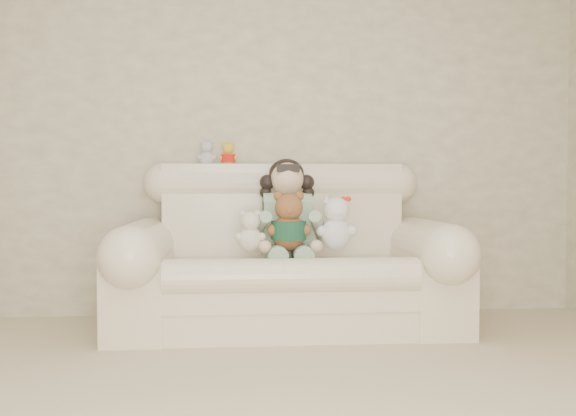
{
  "coord_description": "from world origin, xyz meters",
  "views": [
    {
      "loc": [
        -0.13,
        -1.91,
        0.88
      ],
      "look_at": [
        0.19,
        1.9,
        0.75
      ],
      "focal_mm": 39.97,
      "sensor_mm": 36.0,
      "label": 1
    }
  ],
  "objects_px": {
    "seated_child": "(287,208)",
    "white_cat": "(336,218)",
    "sofa": "(287,246)",
    "cream_teddy": "(250,227)",
    "brown_teddy": "(289,215)"
  },
  "relations": [
    {
      "from": "seated_child",
      "to": "white_cat",
      "type": "xyz_separation_m",
      "value": [
        0.28,
        -0.18,
        -0.05
      ]
    },
    {
      "from": "sofa",
      "to": "seated_child",
      "type": "xyz_separation_m",
      "value": [
        0.01,
        0.08,
        0.23
      ]
    },
    {
      "from": "cream_teddy",
      "to": "white_cat",
      "type": "bearing_deg",
      "value": -11.77
    },
    {
      "from": "sofa",
      "to": "cream_teddy",
      "type": "distance_m",
      "value": 0.3
    },
    {
      "from": "white_cat",
      "to": "cream_teddy",
      "type": "bearing_deg",
      "value": 161.92
    },
    {
      "from": "seated_child",
      "to": "cream_teddy",
      "type": "distance_m",
      "value": 0.34
    },
    {
      "from": "brown_teddy",
      "to": "cream_teddy",
      "type": "relative_size",
      "value": 1.45
    },
    {
      "from": "seated_child",
      "to": "white_cat",
      "type": "relative_size",
      "value": 1.68
    },
    {
      "from": "brown_teddy",
      "to": "white_cat",
      "type": "xyz_separation_m",
      "value": [
        0.29,
        0.01,
        -0.01
      ]
    },
    {
      "from": "sofa",
      "to": "white_cat",
      "type": "distance_m",
      "value": 0.35
    },
    {
      "from": "white_cat",
      "to": "cream_teddy",
      "type": "distance_m",
      "value": 0.52
    },
    {
      "from": "brown_teddy",
      "to": "seated_child",
      "type": "bearing_deg",
      "value": 75.35
    },
    {
      "from": "sofa",
      "to": "white_cat",
      "type": "relative_size",
      "value": 5.47
    },
    {
      "from": "seated_child",
      "to": "brown_teddy",
      "type": "relative_size",
      "value": 1.57
    },
    {
      "from": "sofa",
      "to": "seated_child",
      "type": "distance_m",
      "value": 0.24
    }
  ]
}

